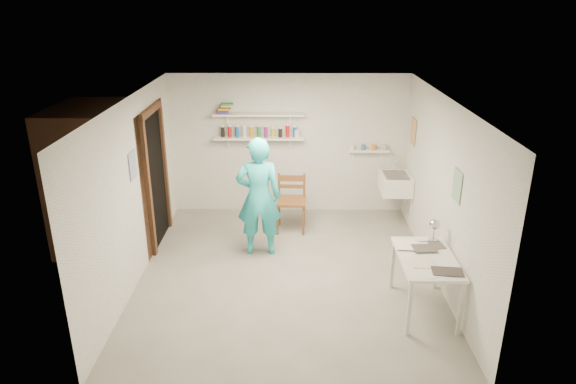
{
  "coord_description": "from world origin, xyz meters",
  "views": [
    {
      "loc": [
        0.04,
        -6.19,
        3.59
      ],
      "look_at": [
        0.0,
        0.4,
        1.05
      ],
      "focal_mm": 32.0,
      "sensor_mm": 36.0,
      "label": 1
    }
  ],
  "objects_px": {
    "wooden_chair": "(291,201)",
    "work_table": "(424,284)",
    "belfast_sink": "(395,184)",
    "man": "(259,197)",
    "wall_clock": "(260,173)",
    "desk_lamp": "(435,224)"
  },
  "relations": [
    {
      "from": "wooden_chair",
      "to": "desk_lamp",
      "type": "bearing_deg",
      "value": -43.25
    },
    {
      "from": "work_table",
      "to": "wall_clock",
      "type": "bearing_deg",
      "value": 140.38
    },
    {
      "from": "wooden_chair",
      "to": "wall_clock",
      "type": "bearing_deg",
      "value": -126.1
    },
    {
      "from": "wall_clock",
      "to": "wooden_chair",
      "type": "bearing_deg",
      "value": 48.78
    },
    {
      "from": "belfast_sink",
      "to": "work_table",
      "type": "bearing_deg",
      "value": -92.47
    },
    {
      "from": "belfast_sink",
      "to": "wooden_chair",
      "type": "bearing_deg",
      "value": -170.43
    },
    {
      "from": "wooden_chair",
      "to": "desk_lamp",
      "type": "xyz_separation_m",
      "value": [
        1.78,
        -1.83,
        0.44
      ]
    },
    {
      "from": "wooden_chair",
      "to": "belfast_sink",
      "type": "bearing_deg",
      "value": 12.22
    },
    {
      "from": "man",
      "to": "desk_lamp",
      "type": "relative_size",
      "value": 13.06
    },
    {
      "from": "wall_clock",
      "to": "work_table",
      "type": "distance_m",
      "value": 2.79
    },
    {
      "from": "belfast_sink",
      "to": "man",
      "type": "distance_m",
      "value": 2.43
    },
    {
      "from": "man",
      "to": "work_table",
      "type": "relative_size",
      "value": 1.63
    },
    {
      "from": "belfast_sink",
      "to": "desk_lamp",
      "type": "xyz_separation_m",
      "value": [
        0.07,
        -2.12,
        0.24
      ]
    },
    {
      "from": "wall_clock",
      "to": "wooden_chair",
      "type": "xyz_separation_m",
      "value": [
        0.45,
        0.57,
        -0.68
      ]
    },
    {
      "from": "work_table",
      "to": "desk_lamp",
      "type": "xyz_separation_m",
      "value": [
        0.18,
        0.43,
        0.58
      ]
    },
    {
      "from": "wall_clock",
      "to": "work_table",
      "type": "height_order",
      "value": "wall_clock"
    },
    {
      "from": "wall_clock",
      "to": "wooden_chair",
      "type": "relative_size",
      "value": 0.32
    },
    {
      "from": "wooden_chair",
      "to": "work_table",
      "type": "height_order",
      "value": "wooden_chair"
    },
    {
      "from": "desk_lamp",
      "to": "wall_clock",
      "type": "bearing_deg",
      "value": 150.42
    },
    {
      "from": "belfast_sink",
      "to": "wall_clock",
      "type": "relative_size",
      "value": 1.89
    },
    {
      "from": "man",
      "to": "work_table",
      "type": "xyz_separation_m",
      "value": [
        2.06,
        -1.48,
        -0.52
      ]
    },
    {
      "from": "wall_clock",
      "to": "man",
      "type": "bearing_deg",
      "value": -94.96
    }
  ]
}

